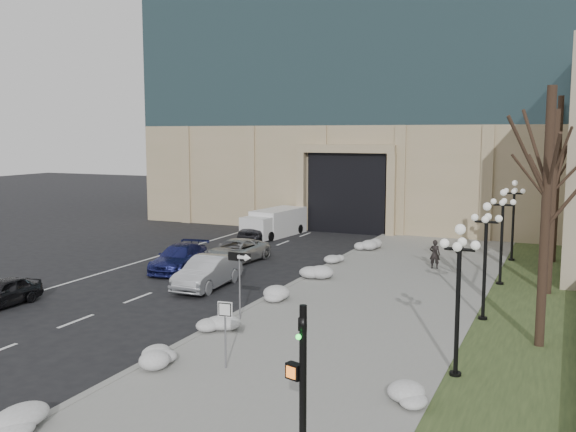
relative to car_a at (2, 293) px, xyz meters
name	(u,v)px	position (x,y,z in m)	size (l,w,h in m)	color
ground	(107,408)	(10.95, -6.41, -0.62)	(160.00, 160.00, 0.00)	black
sidewalk	(376,299)	(14.45, 7.59, -0.56)	(9.00, 40.00, 0.12)	gray
curb	(284,289)	(9.95, 7.59, -0.55)	(0.30, 40.00, 0.14)	gray
grass_strip	(531,315)	(20.95, 7.59, -0.57)	(4.00, 40.00, 0.10)	#314221
office_tower	(414,4)	(8.94, 37.17, 17.87)	(40.00, 24.70, 36.00)	tan
car_a	(2,293)	(0.00, 0.00, 0.00)	(1.47, 3.64, 1.24)	black
car_b	(208,272)	(6.36, 6.52, 0.14)	(1.62, 4.64, 1.53)	#B8BBC1
car_c	(179,258)	(2.88, 9.33, 0.07)	(1.95, 4.79, 1.39)	navy
car_d	(236,251)	(4.66, 12.48, 0.04)	(2.21, 4.79, 1.33)	beige
car_e	(258,228)	(2.11, 20.51, 0.14)	(1.81, 4.49, 1.53)	#29292E
pedestrian	(435,254)	(15.61, 14.90, 0.29)	(0.58, 0.38, 1.57)	black
box_truck	(274,223)	(2.61, 22.16, 0.31)	(2.73, 6.22, 1.91)	silver
one_way_sign	(243,265)	(10.64, 2.10, 1.69)	(1.04, 0.28, 2.80)	slate
keep_sign	(225,320)	(12.57, -2.75, 1.03)	(0.48, 0.10, 2.25)	slate
traffic_signal	(302,397)	(17.24, -7.79, 1.33)	(0.67, 0.88, 3.92)	black
snow_clump_a	(27,422)	(10.10, -8.39, -0.32)	(1.10, 1.60, 0.36)	silver
snow_clump_b	(156,358)	(10.36, -3.34, -0.32)	(1.10, 1.60, 0.36)	silver
snow_clump_c	(221,324)	(10.40, 0.77, -0.32)	(1.10, 1.60, 0.36)	silver
snow_clump_d	(274,298)	(10.58, 5.04, -0.32)	(1.10, 1.60, 0.36)	silver
snow_clump_e	(314,276)	(10.54, 9.84, -0.32)	(1.10, 1.60, 0.36)	silver
snow_clump_f	(338,259)	(10.20, 14.47, -0.32)	(1.10, 1.60, 0.36)	silver
snow_clump_g	(368,246)	(10.58, 19.06, -0.32)	(1.10, 1.60, 0.36)	silver
snow_clump_h	(406,399)	(18.40, -3.21, -0.32)	(1.10, 1.60, 0.36)	silver
lamppost_a	(459,280)	(19.25, -0.41, 2.45)	(1.18, 1.18, 4.76)	black
lamppost_b	(486,245)	(19.25, 6.09, 2.45)	(1.18, 1.18, 4.76)	black
lamppost_c	(502,224)	(19.25, 12.59, 2.45)	(1.18, 1.18, 4.76)	black
lamppost_d	(514,209)	(19.25, 19.09, 2.45)	(1.18, 1.18, 4.76)	black
tree_near	(547,181)	(21.45, 3.59, 5.21)	(3.20, 3.20, 9.00)	black
tree_mid	(554,176)	(21.45, 11.59, 4.88)	(3.20, 3.20, 8.50)	black
tree_far	(558,156)	(21.45, 19.59, 5.53)	(3.20, 3.20, 9.50)	black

